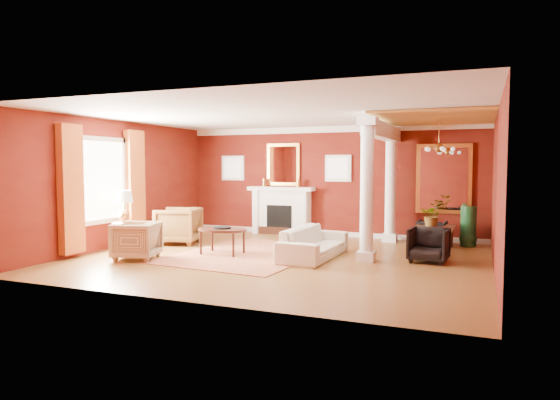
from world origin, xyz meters
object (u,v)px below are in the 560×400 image
at_px(sofa, 314,237).
at_px(dining_table, 435,232).
at_px(armchair_stripe, 136,239).
at_px(coffee_table, 222,231).
at_px(armchair_leopard, 178,224).
at_px(side_table, 124,211).

relative_size(sofa, dining_table, 1.43).
distance_m(armchair_stripe, coffee_table, 1.75).
relative_size(armchair_stripe, dining_table, 0.56).
relative_size(armchair_leopard, armchair_stripe, 1.16).
relative_size(sofa, coffee_table, 1.95).
bearing_deg(dining_table, coffee_table, 117.55).
height_order(armchair_leopard, side_table, side_table).
distance_m(armchair_leopard, coffee_table, 1.88).
relative_size(armchair_stripe, coffee_table, 0.76).
bearing_deg(coffee_table, side_table, -170.14).
bearing_deg(armchair_stripe, coffee_table, 114.48).
distance_m(armchair_stripe, side_table, 1.24).
distance_m(coffee_table, side_table, 2.29).
xyz_separation_m(sofa, armchair_leopard, (-3.57, 0.51, 0.06)).
bearing_deg(sofa, side_table, 101.97).
height_order(sofa, armchair_stripe, sofa).
height_order(sofa, coffee_table, sofa).
distance_m(armchair_leopard, side_table, 1.43).
xyz_separation_m(sofa, armchair_stripe, (-3.25, -1.48, -0.00)).
relative_size(coffee_table, side_table, 0.82).
relative_size(armchair_leopard, coffee_table, 0.88).
xyz_separation_m(armchair_leopard, side_table, (-0.56, -1.26, 0.39)).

